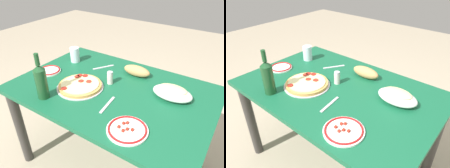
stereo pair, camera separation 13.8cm
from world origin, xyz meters
TOP-DOWN VIEW (x-y plane):
  - ground_plane at (0.00, 0.00)m, footprint 8.00×8.00m
  - dining_table at (0.00, 0.00)m, footprint 1.29×0.85m
  - pepperoni_pizza at (-0.18, -0.11)m, footprint 0.31×0.31m
  - baked_pasta_dish at (0.36, 0.10)m, footprint 0.24×0.15m
  - wine_bottle at (-0.29, -0.32)m, footprint 0.07×0.07m
  - water_glass at (-0.47, 0.17)m, footprint 0.07×0.07m
  - side_plate_near at (0.28, -0.29)m, footprint 0.21×0.21m
  - side_plate_far at (-0.51, -0.07)m, footprint 0.17×0.17m
  - bread_loaf at (0.05, 0.24)m, footprint 0.20×0.08m
  - spice_shaker at (-0.04, 0.04)m, footprint 0.04×0.04m
  - fork_left at (0.08, -0.17)m, footprint 0.04×0.17m
  - fork_right at (-0.22, 0.21)m, footprint 0.10×0.15m

SIDE VIEW (x-z plane):
  - ground_plane at x=0.00m, z-range 0.00..0.00m
  - dining_table at x=0.00m, z-range 0.24..0.94m
  - fork_left at x=0.08m, z-range 0.71..0.71m
  - fork_right at x=-0.22m, z-range 0.71..0.71m
  - side_plate_far at x=-0.51m, z-range 0.71..0.72m
  - side_plate_near at x=0.28m, z-range 0.70..0.73m
  - pepperoni_pizza at x=-0.18m, z-range 0.70..0.74m
  - bread_loaf at x=0.05m, z-range 0.71..0.78m
  - baked_pasta_dish at x=0.36m, z-range 0.71..0.79m
  - spice_shaker at x=-0.04m, z-range 0.71..0.79m
  - water_glass at x=-0.47m, z-range 0.71..0.82m
  - wine_bottle at x=-0.29m, z-range 0.68..0.96m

